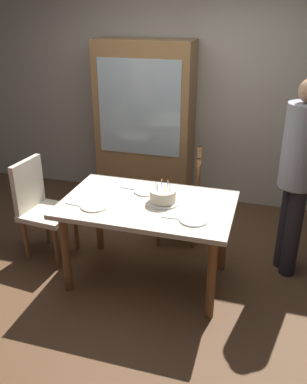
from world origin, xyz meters
TOP-DOWN VIEW (x-y plane):
  - ground at (0.00, 0.00)m, footprint 6.40×6.40m
  - back_wall at (0.00, 1.85)m, footprint 6.40×0.10m
  - dining_table at (0.00, 0.00)m, footprint 1.41×0.88m
  - birthday_cake at (0.12, 0.03)m, footprint 0.28×0.28m
  - plate_near_celebrant at (-0.39, -0.20)m, footprint 0.22×0.22m
  - plate_far_side at (-0.07, 0.20)m, footprint 0.22×0.22m
  - plate_near_guest at (0.42, -0.20)m, footprint 0.22×0.22m
  - fork_near_celebrant at (-0.55, -0.22)m, footprint 0.18×0.04m
  - fork_far_side at (-0.23, 0.21)m, footprint 0.18×0.03m
  - fork_near_guest at (0.26, -0.21)m, footprint 0.18×0.03m
  - chair_spindle_back at (0.11, 0.77)m, footprint 0.51×0.51m
  - chair_upholstered at (-1.09, 0.11)m, footprint 0.48×0.48m
  - person_guest at (1.16, 0.49)m, footprint 0.32×0.32m
  - china_cabinet at (-0.51, 1.56)m, footprint 1.10×0.45m

SIDE VIEW (x-z plane):
  - ground at x=0.00m, z-range 0.00..0.00m
  - chair_spindle_back at x=0.11m, z-range -0.02..0.93m
  - chair_upholstered at x=-1.09m, z-range 0.06..1.01m
  - dining_table at x=0.00m, z-range 0.27..1.03m
  - fork_near_celebrant at x=-0.55m, z-range 0.75..0.76m
  - fork_far_side at x=-0.23m, z-range 0.75..0.76m
  - fork_near_guest at x=0.26m, z-range 0.75..0.76m
  - plate_near_celebrant at x=-0.39m, z-range 0.75..0.77m
  - plate_far_side at x=-0.07m, z-range 0.75..0.77m
  - plate_near_guest at x=0.42m, z-range 0.75..0.77m
  - birthday_cake at x=0.12m, z-range 0.72..0.90m
  - china_cabinet at x=-0.51m, z-range 0.00..1.90m
  - person_guest at x=1.16m, z-range 0.13..1.86m
  - back_wall at x=0.00m, z-range 0.00..2.60m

